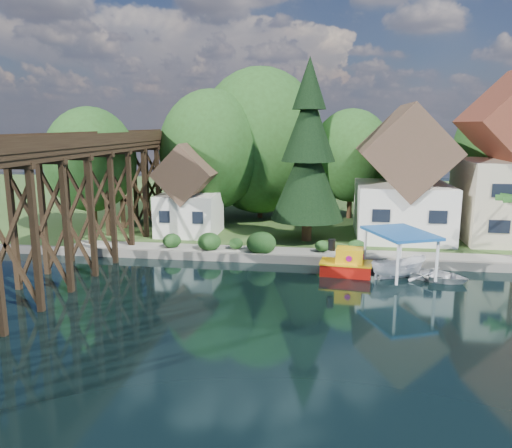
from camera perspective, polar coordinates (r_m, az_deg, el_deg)
The scene contains 13 objects.
ground at distance 28.45m, azimuth 6.24°, elevation -9.04°, with size 140.00×140.00×0.00m, color black.
bank at distance 61.43m, azimuth 7.41°, elevation 2.25°, with size 140.00×52.00×0.50m, color #345020.
seawall at distance 36.11m, azimuth 13.09°, elevation -4.32°, with size 60.00×0.40×0.62m, color slate.
promenade at distance 37.53m, azimuth 16.00°, elevation -3.52°, with size 50.00×2.60×0.06m, color gray.
trestle_bridge at distance 36.27m, azimuth -19.43°, elevation 3.53°, with size 4.12×44.18×9.30m.
house_left at distance 43.38m, azimuth 16.49°, elevation 4.62°, with size 7.64×8.64×11.02m.
shed at distance 43.24m, azimuth -7.66°, elevation 3.21°, with size 5.09×5.40×7.85m.
bg_trees at distance 47.99m, azimuth 8.58°, elevation 8.14°, with size 49.90×13.30×10.57m.
shrubs at distance 37.34m, azimuth -0.26°, elevation -2.04°, with size 15.76×2.47×1.70m.
conifer at distance 40.13m, azimuth 5.98°, elevation 7.88°, with size 5.90×5.90×14.52m.
tugboat at distance 33.75m, azimuth 10.33°, elevation -4.55°, with size 3.57×2.22×2.46m.
boat_white_a at distance 34.29m, azimuth 19.90°, elevation -5.37°, with size 2.85×3.99×0.83m, color silver.
boat_canopy at distance 33.73m, azimuth 16.03°, elevation -3.78°, with size 4.93×5.73×3.10m.
Camera 1 is at (0.77, -26.67, 9.89)m, focal length 35.00 mm.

